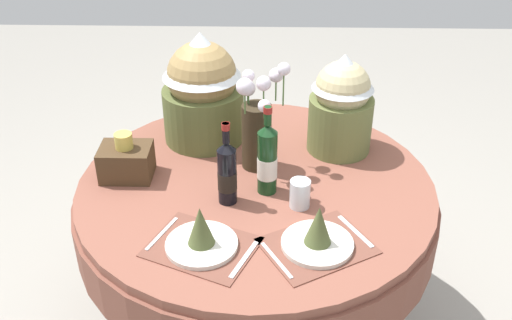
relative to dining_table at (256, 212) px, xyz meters
name	(u,v)px	position (x,y,z in m)	size (l,w,h in m)	color
dining_table	(256,212)	(0.00, 0.00, 0.00)	(1.40, 1.40, 0.77)	brown
place_setting_left	(201,236)	(-0.17, -0.39, 0.19)	(0.42, 0.37, 0.16)	brown
place_setting_right	(318,235)	(0.21, -0.37, 0.19)	(0.42, 0.39, 0.16)	brown
flower_vase	(256,124)	(0.00, 0.12, 0.33)	(0.20, 0.20, 0.44)	#332819
wine_bottle_left	(267,159)	(0.04, -0.05, 0.28)	(0.07, 0.07, 0.35)	#143819
wine_bottle_right	(227,173)	(-0.10, -0.12, 0.27)	(0.07, 0.07, 0.32)	black
tumbler_near_left	(300,194)	(0.16, -0.15, 0.20)	(0.07, 0.07, 0.11)	silver
gift_tub_back_left	(202,85)	(-0.23, 0.34, 0.39)	(0.34, 0.34, 0.48)	#566033
gift_tub_back_right	(342,100)	(0.34, 0.27, 0.37)	(0.26, 0.26, 0.42)	olive
woven_basket_side_left	(126,160)	(-0.50, 0.03, 0.21)	(0.20, 0.15, 0.19)	#47331E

